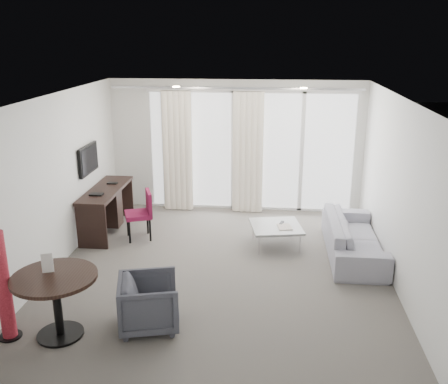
# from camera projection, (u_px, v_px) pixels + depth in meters

# --- Properties ---
(floor) EXTENTS (5.00, 6.00, 0.00)m
(floor) POSITION_uv_depth(u_px,v_px,m) (220.00, 274.00, 7.45)
(floor) COLOR #5C5750
(floor) RESTS_ON ground
(ceiling) EXTENTS (5.00, 6.00, 0.00)m
(ceiling) POSITION_uv_depth(u_px,v_px,m) (220.00, 99.00, 6.67)
(ceiling) COLOR white
(ceiling) RESTS_ON ground
(wall_left) EXTENTS (0.00, 6.00, 2.60)m
(wall_left) POSITION_uv_depth(u_px,v_px,m) (50.00, 186.00, 7.30)
(wall_left) COLOR silver
(wall_left) RESTS_ON ground
(wall_right) EXTENTS (0.00, 6.00, 2.60)m
(wall_right) POSITION_uv_depth(u_px,v_px,m) (401.00, 197.00, 6.82)
(wall_right) COLOR silver
(wall_right) RESTS_ON ground
(wall_front) EXTENTS (5.00, 0.00, 2.60)m
(wall_front) POSITION_uv_depth(u_px,v_px,m) (182.00, 298.00, 4.22)
(wall_front) COLOR silver
(wall_front) RESTS_ON ground
(window_panel) EXTENTS (4.00, 0.02, 2.38)m
(window_panel) POSITION_uv_depth(u_px,v_px,m) (251.00, 151.00, 9.89)
(window_panel) COLOR white
(window_panel) RESTS_ON ground
(window_frame) EXTENTS (4.10, 0.06, 2.44)m
(window_frame) POSITION_uv_depth(u_px,v_px,m) (251.00, 152.00, 9.88)
(window_frame) COLOR white
(window_frame) RESTS_ON ground
(curtain_left) EXTENTS (0.60, 0.20, 2.38)m
(curtain_left) POSITION_uv_depth(u_px,v_px,m) (177.00, 152.00, 9.87)
(curtain_left) COLOR white
(curtain_left) RESTS_ON ground
(curtain_right) EXTENTS (0.60, 0.20, 2.38)m
(curtain_right) POSITION_uv_depth(u_px,v_px,m) (248.00, 153.00, 9.74)
(curtain_right) COLOR white
(curtain_right) RESTS_ON ground
(curtain_track) EXTENTS (4.80, 0.04, 0.04)m
(curtain_track) POSITION_uv_depth(u_px,v_px,m) (236.00, 88.00, 9.38)
(curtain_track) COLOR #B2B2B7
(curtain_track) RESTS_ON ceiling
(downlight_a) EXTENTS (0.12, 0.12, 0.02)m
(downlight_a) POSITION_uv_depth(u_px,v_px,m) (176.00, 87.00, 8.27)
(downlight_a) COLOR #FFE0B2
(downlight_a) RESTS_ON ceiling
(downlight_b) EXTENTS (0.12, 0.12, 0.02)m
(downlight_b) POSITION_uv_depth(u_px,v_px,m) (304.00, 88.00, 8.07)
(downlight_b) COLOR #FFE0B2
(downlight_b) RESTS_ON ceiling
(desk) EXTENTS (0.53, 1.70, 0.80)m
(desk) POSITION_uv_depth(u_px,v_px,m) (107.00, 210.00, 8.98)
(desk) COLOR black
(desk) RESTS_ON floor
(tv) EXTENTS (0.05, 0.80, 0.50)m
(tv) POSITION_uv_depth(u_px,v_px,m) (88.00, 159.00, 8.65)
(tv) COLOR black
(tv) RESTS_ON wall_left
(desk_chair) EXTENTS (0.59, 0.58, 0.86)m
(desk_chair) POSITION_uv_depth(u_px,v_px,m) (138.00, 215.00, 8.64)
(desk_chair) COLOR maroon
(desk_chair) RESTS_ON floor
(round_table) EXTENTS (1.09, 1.09, 0.79)m
(round_table) POSITION_uv_depth(u_px,v_px,m) (57.00, 306.00, 5.83)
(round_table) COLOR black
(round_table) RESTS_ON floor
(menu_card) EXTENTS (0.13, 0.07, 0.24)m
(menu_card) POSITION_uv_depth(u_px,v_px,m) (49.00, 277.00, 5.81)
(menu_card) COLOR white
(menu_card) RESTS_ON round_table
(red_lamp) EXTENTS (0.35, 0.35, 1.34)m
(red_lamp) POSITION_uv_depth(u_px,v_px,m) (3.00, 286.00, 5.71)
(red_lamp) COLOR #A52331
(red_lamp) RESTS_ON floor
(tub_armchair) EXTENTS (0.86, 0.85, 0.65)m
(tub_armchair) POSITION_uv_depth(u_px,v_px,m) (149.00, 303.00, 6.03)
(tub_armchair) COLOR #373841
(tub_armchair) RESTS_ON floor
(coffee_table) EXTENTS (0.95, 0.95, 0.37)m
(coffee_table) POSITION_uv_depth(u_px,v_px,m) (276.00, 236.00, 8.40)
(coffee_table) COLOR gray
(coffee_table) RESTS_ON floor
(remote) EXTENTS (0.09, 0.16, 0.02)m
(remote) POSITION_uv_depth(u_px,v_px,m) (282.00, 224.00, 8.44)
(remote) COLOR black
(remote) RESTS_ON coffee_table
(magazine) EXTENTS (0.25, 0.29, 0.02)m
(magazine) POSITION_uv_depth(u_px,v_px,m) (285.00, 228.00, 8.27)
(magazine) COLOR gray
(magazine) RESTS_ON coffee_table
(sofa) EXTENTS (0.82, 2.10, 0.61)m
(sofa) POSITION_uv_depth(u_px,v_px,m) (354.00, 237.00, 8.03)
(sofa) COLOR gray
(sofa) RESTS_ON floor
(terrace_slab) EXTENTS (5.60, 3.00, 0.12)m
(terrace_slab) POSITION_uv_depth(u_px,v_px,m) (253.00, 189.00, 11.71)
(terrace_slab) COLOR #4D4D50
(terrace_slab) RESTS_ON ground
(rattan_chair_a) EXTENTS (0.64, 0.64, 0.75)m
(rattan_chair_a) POSITION_uv_depth(u_px,v_px,m) (284.00, 174.00, 11.38)
(rattan_chair_a) COLOR brown
(rattan_chair_a) RESTS_ON terrace_slab
(rattan_chair_b) EXTENTS (0.63, 0.63, 0.75)m
(rattan_chair_b) POSITION_uv_depth(u_px,v_px,m) (320.00, 170.00, 11.71)
(rattan_chair_b) COLOR brown
(rattan_chair_b) RESTS_ON terrace_slab
(rattan_table) EXTENTS (0.53, 0.53, 0.49)m
(rattan_table) POSITION_uv_depth(u_px,v_px,m) (309.00, 191.00, 10.56)
(rattan_table) COLOR brown
(rattan_table) RESTS_ON terrace_slab
(balustrade) EXTENTS (5.50, 0.06, 1.05)m
(balustrade) POSITION_uv_depth(u_px,v_px,m) (256.00, 152.00, 12.92)
(balustrade) COLOR #B2B2B7
(balustrade) RESTS_ON terrace_slab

